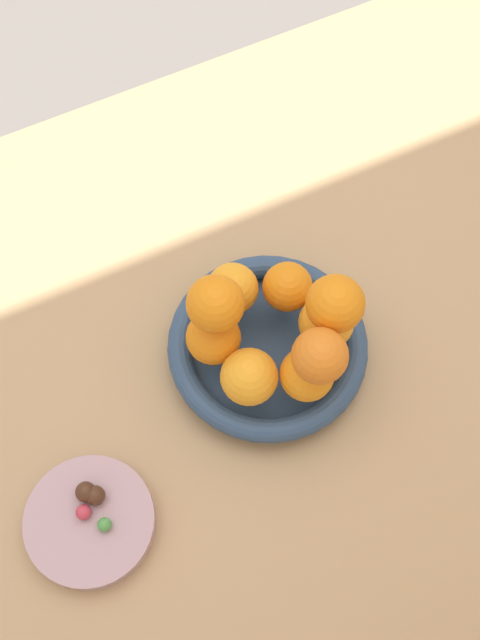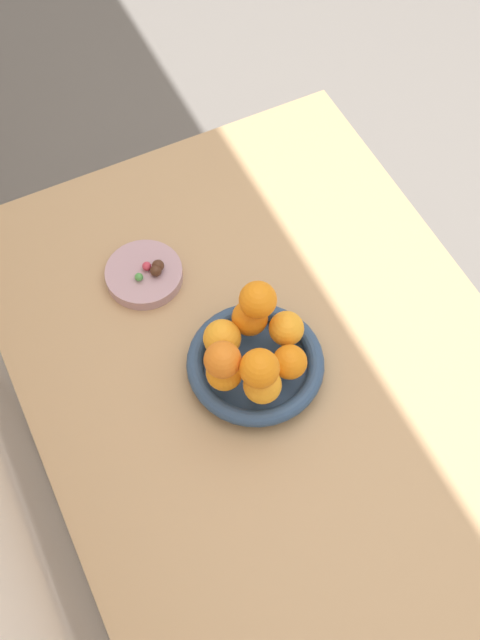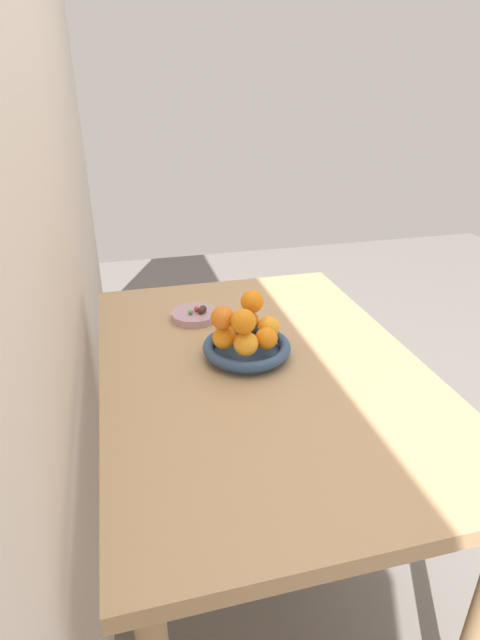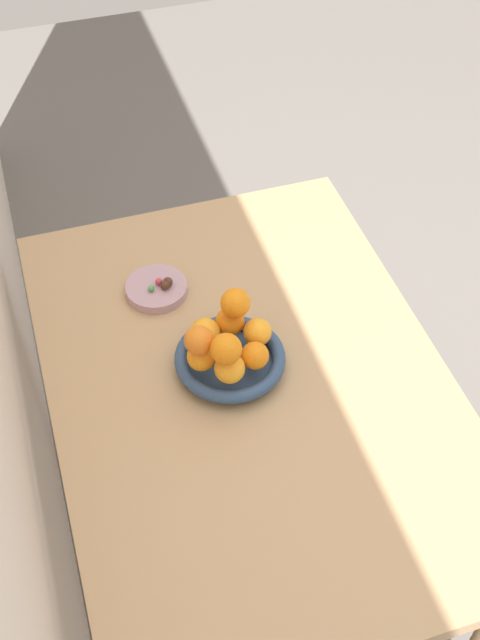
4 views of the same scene
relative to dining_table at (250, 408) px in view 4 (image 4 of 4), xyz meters
name	(u,v)px [view 4 (image 4 of 4)]	position (x,y,z in m)	size (l,w,h in m)	color
ground_plane	(247,556)	(0.00, 0.00, -0.65)	(6.00, 6.00, 0.00)	slate
dining_table	(250,408)	(0.00, 0.00, 0.00)	(1.10, 0.76, 0.74)	tan
fruit_bowl	(230,360)	(0.05, 0.03, 0.11)	(0.22, 0.22, 0.04)	navy
candy_dish	(156,289)	(0.29, 0.12, 0.10)	(0.13, 0.13, 0.02)	#B28C99
orange_0	(202,357)	(0.03, 0.09, 0.16)	(0.06, 0.06, 0.06)	orange
orange_1	(230,368)	(-0.01, 0.04, 0.16)	(0.06, 0.06, 0.06)	orange
orange_2	(255,356)	(0.01, -0.01, 0.15)	(0.05, 0.05, 0.05)	orange
orange_3	(257,332)	(0.06, -0.03, 0.16)	(0.06, 0.06, 0.06)	orange
orange_4	(230,321)	(0.10, 0.01, 0.16)	(0.06, 0.06, 0.06)	orange
orange_5	(205,333)	(0.09, 0.06, 0.16)	(0.06, 0.06, 0.06)	orange
orange_6	(226,349)	(-0.01, 0.05, 0.22)	(0.06, 0.06, 0.06)	orange
orange_7	(199,340)	(0.03, 0.09, 0.21)	(0.06, 0.06, 0.06)	orange
orange_8	(233,303)	(0.09, 0.00, 0.21)	(0.06, 0.06, 0.06)	orange
candy_ball_0	(151,288)	(0.27, 0.13, 0.12)	(0.01, 0.01, 0.01)	#4C9947
candy_ball_1	(159,282)	(0.29, 0.11, 0.12)	(0.02, 0.02, 0.02)	#C6384C
candy_ball_2	(168,282)	(0.28, 0.09, 0.12)	(0.02, 0.02, 0.02)	#472819
candy_ball_3	(165,285)	(0.27, 0.10, 0.12)	(0.02, 0.02, 0.02)	#472819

